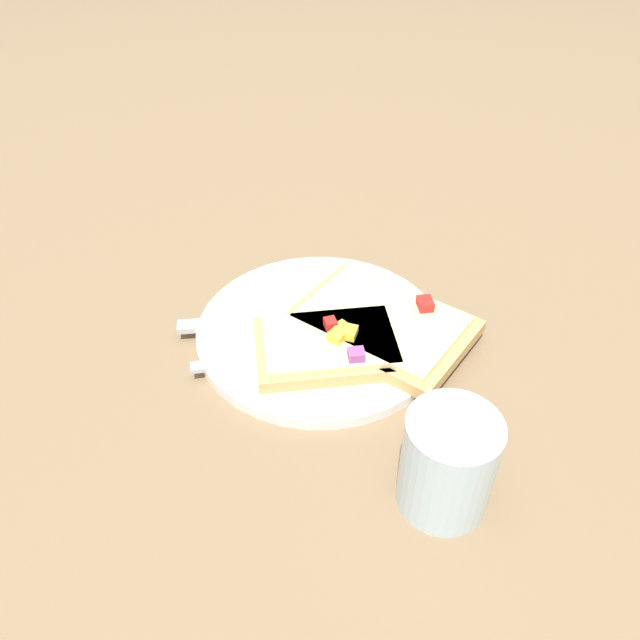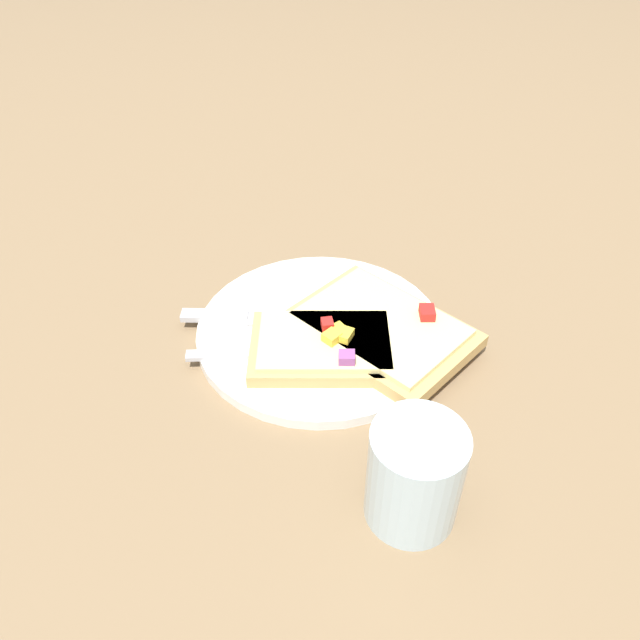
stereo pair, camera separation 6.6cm
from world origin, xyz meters
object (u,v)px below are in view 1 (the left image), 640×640
plate (320,331)px  drinking_glass (448,463)px  fork (315,352)px  pizza_slice_main (381,323)px  pizza_slice_corner (330,345)px  knife (253,322)px

plate → drinking_glass: (-0.15, 0.17, 0.04)m
plate → fork: fork is taller
plate → drinking_glass: drinking_glass is taller
plate → pizza_slice_main: 0.07m
plate → pizza_slice_corner: bearing=120.4°
fork → pizza_slice_corner: 0.02m
drinking_glass → knife: bearing=-34.1°
knife → pizza_slice_main: (-0.13, -0.03, 0.01)m
plate → fork: bearing=99.8°
plate → pizza_slice_main: bearing=-168.1°
pizza_slice_corner → drinking_glass: size_ratio=1.91×
fork → pizza_slice_corner: size_ratio=1.19×
fork → knife: size_ratio=1.14×
plate → knife: knife is taller
pizza_slice_corner → plate: bearing=96.6°
drinking_glass → plate: bearing=-47.3°
knife → drinking_glass: (-0.22, 0.15, 0.03)m
knife → pizza_slice_main: bearing=-10.5°
plate → knife: bearing=11.9°
fork → knife: (0.08, -0.03, 0.00)m
pizza_slice_main → plate: bearing=-148.5°
drinking_glass → fork: bearing=-40.5°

